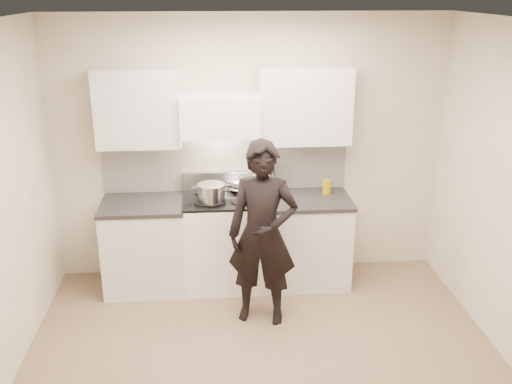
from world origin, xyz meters
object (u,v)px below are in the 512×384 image
counter_right (303,239)px  person (263,234)px  stove (223,241)px  wok (241,182)px  utensil_crock (271,181)px

counter_right → person: (-0.49, -0.70, 0.39)m
stove → counter_right: 0.83m
counter_right → wok: wok is taller
stove → person: person is taller
counter_right → utensil_crock: utensil_crock is taller
stove → counter_right: bearing=0.0°
wok → person: bearing=-80.2°
stove → wok: (0.20, 0.14, 0.58)m
wok → person: 0.87m
utensil_crock → person: size_ratio=0.19×
utensil_crock → counter_right: bearing=-37.7°
utensil_crock → person: bearing=-100.2°
stove → person: size_ratio=0.56×
counter_right → utensil_crock: size_ratio=2.80×
counter_right → utensil_crock: 0.69m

